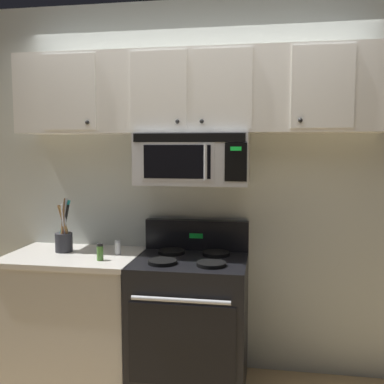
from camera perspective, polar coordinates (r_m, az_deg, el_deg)
back_wall at (r=3.29m, az=0.86°, el=0.53°), size 5.20×0.10×2.70m
stove_range at (r=3.15m, az=-0.21°, el=-16.32°), size 0.76×0.69×1.12m
over_range_microwave at (r=3.03m, az=0.15°, el=4.34°), size 0.76×0.43×0.35m
upper_cabinets at (r=3.08m, az=0.26°, el=12.75°), size 2.50×0.36×0.55m
counter_segment at (r=3.39m, az=-14.84°, el=-15.14°), size 0.93×0.65×0.90m
utensil_crock_charcoal at (r=3.33m, az=-16.25°, el=-5.70°), size 0.12×0.13×0.39m
salt_shaker at (r=3.17m, az=-9.59°, el=-7.09°), size 0.04×0.04×0.10m
spice_jar at (r=3.03m, az=-11.82°, el=-7.63°), size 0.04×0.04×0.11m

